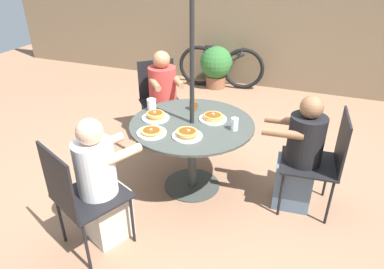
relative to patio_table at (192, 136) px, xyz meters
name	(u,v)px	position (x,y,z in m)	size (l,w,h in m)	color
ground_plane	(192,185)	(0.00, 0.00, -0.58)	(12.00, 12.00, 0.00)	#8C664C
back_fence	(260,34)	(0.00, 3.18, 0.33)	(10.00, 0.06, 1.80)	#7A664C
patio_table	(192,136)	(0.00, 0.00, 0.00)	(1.16, 1.16, 0.72)	#383D38
umbrella_pole	(192,69)	(0.00, 0.00, 0.66)	(0.04, 0.04, 2.46)	black
patio_chair_north	(79,193)	(-0.48, -1.07, -0.03)	(0.63, 0.63, 0.96)	black
diner_north	(101,186)	(-0.41, -0.91, -0.06)	(0.45, 0.53, 1.10)	beige
patio_chair_east	(322,157)	(1.17, 0.10, -0.03)	(0.52, 0.52, 0.96)	black
diner_east	(299,158)	(0.99, 0.08, -0.07)	(0.54, 0.35, 1.10)	slate
patio_chair_south	(160,95)	(-0.77, 0.89, -0.03)	(0.68, 0.68, 0.96)	black
diner_south	(164,103)	(-0.65, 0.75, -0.05)	(0.53, 0.55, 1.14)	gray
pancake_plate_a	(213,118)	(0.16, 0.13, 0.17)	(0.26, 0.26, 0.06)	white
pancake_plate_b	(156,116)	(-0.35, -0.04, 0.17)	(0.26, 0.26, 0.07)	white
pancake_plate_c	(187,134)	(0.06, -0.27, 0.17)	(0.26, 0.26, 0.07)	white
pancake_plate_d	(151,132)	(-0.25, -0.33, 0.16)	(0.26, 0.26, 0.05)	white
syrup_bottle	(193,105)	(-0.09, 0.28, 0.20)	(0.09, 0.07, 0.13)	brown
coffee_cup	(152,105)	(-0.48, 0.12, 0.20)	(0.09, 0.09, 0.12)	white
drinking_glass_a	(235,124)	(0.40, 0.00, 0.20)	(0.07, 0.07, 0.11)	silver
bicycle	(221,67)	(-0.56, 2.87, -0.21)	(1.47, 0.44, 0.72)	black
potted_shrub	(216,65)	(-0.64, 2.82, -0.18)	(0.55, 0.55, 0.72)	brown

